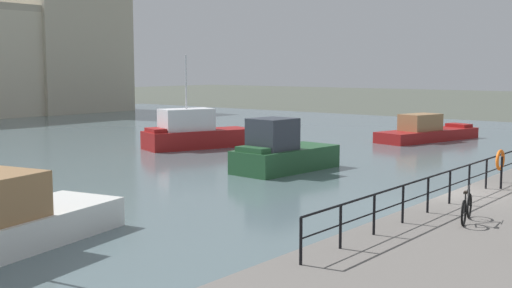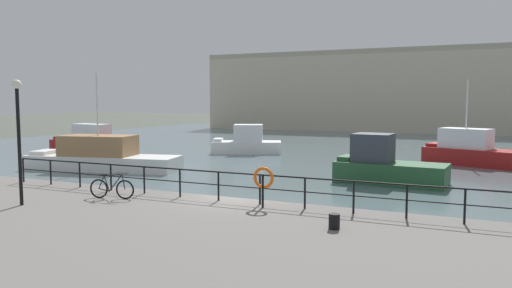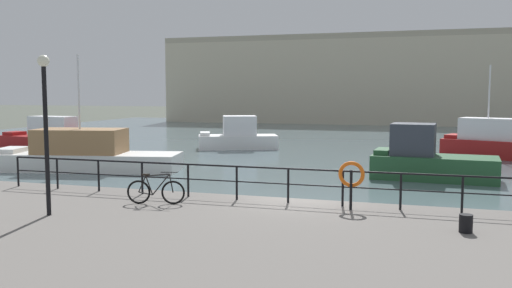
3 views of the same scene
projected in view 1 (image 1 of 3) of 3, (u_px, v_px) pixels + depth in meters
ground_plane at (449, 214)px, 22.76m from camera, size 240.00×240.00×0.00m
moored_white_yacht at (194, 133)px, 41.16m from camera, size 7.17×4.55×5.75m
moored_blue_motorboat at (282, 153)px, 31.90m from camera, size 5.80×2.80×2.61m
moored_green_narrowboat at (426, 132)px, 45.24m from camera, size 8.71×4.35×1.86m
quay_railing at (487, 168)px, 23.25m from camera, size 23.19×0.07×1.08m
parked_bicycle at (467, 208)px, 18.25m from camera, size 1.74×0.45×0.98m
life_ring_stand at (500, 161)px, 23.22m from camera, size 0.75×0.16×1.40m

